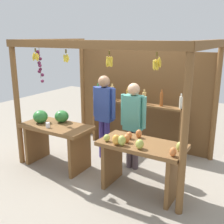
{
  "coord_description": "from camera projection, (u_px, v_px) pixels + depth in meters",
  "views": [
    {
      "loc": [
        2.41,
        -4.23,
        2.32
      ],
      "look_at": [
        0.0,
        -0.2,
        1.02
      ],
      "focal_mm": 44.18,
      "sensor_mm": 36.0,
      "label": 1
    }
  ],
  "objects": [
    {
      "name": "market_stall",
      "position": [
        129.0,
        89.0,
        5.33
      ],
      "size": [
        3.17,
        2.07,
        2.27
      ],
      "color": "brown",
      "rests_on": "ground"
    },
    {
      "name": "fruit_counter_left",
      "position": [
        55.0,
        132.0,
        4.99
      ],
      "size": [
        1.28,
        0.69,
        1.02
      ],
      "color": "brown",
      "rests_on": "ground"
    },
    {
      "name": "ground_plane",
      "position": [
        117.0,
        161.0,
        5.31
      ],
      "size": [
        12.0,
        12.0,
        0.0
      ],
      "primitive_type": "plane",
      "color": "gray",
      "rests_on": "ground"
    },
    {
      "name": "bottle_shelf_unit",
      "position": [
        135.0,
        112.0,
        5.71
      ],
      "size": [
        2.03,
        0.22,
        1.34
      ],
      "color": "brown",
      "rests_on": "ground"
    },
    {
      "name": "fruit_counter_right",
      "position": [
        141.0,
        155.0,
        4.12
      ],
      "size": [
        1.29,
        0.65,
        0.94
      ],
      "color": "brown",
      "rests_on": "ground"
    },
    {
      "name": "vendor_man",
      "position": [
        104.0,
        110.0,
        5.2
      ],
      "size": [
        0.48,
        0.22,
        1.62
      ],
      "rotation": [
        0.0,
        0.0,
        -0.2
      ],
      "color": "navy",
      "rests_on": "ground"
    },
    {
      "name": "vendor_woman",
      "position": [
        133.0,
        119.0,
        4.78
      ],
      "size": [
        0.48,
        0.21,
        1.56
      ],
      "rotation": [
        0.0,
        0.0,
        -0.08
      ],
      "color": "#4A3D44",
      "rests_on": "ground"
    }
  ]
}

